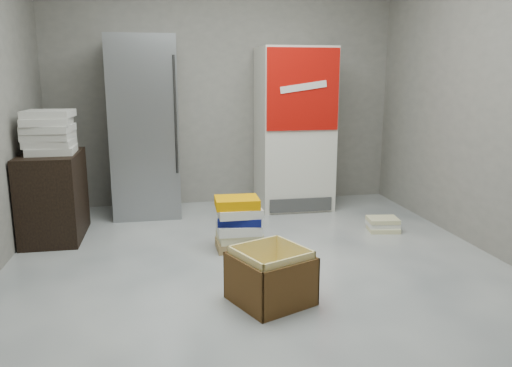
{
  "coord_description": "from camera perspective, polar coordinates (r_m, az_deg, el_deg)",
  "views": [
    {
      "loc": [
        -0.7,
        -3.36,
        1.49
      ],
      "look_at": [
        0.05,
        0.7,
        0.6
      ],
      "focal_mm": 35.0,
      "sensor_mm": 36.0,
      "label": 1
    }
  ],
  "objects": [
    {
      "name": "room_shell",
      "position": [
        3.44,
        1.35,
        17.32
      ],
      "size": [
        4.04,
        5.04,
        2.82
      ],
      "color": "gray",
      "rests_on": "ground"
    },
    {
      "name": "ground",
      "position": [
        3.74,
        1.21,
        -11.29
      ],
      "size": [
        5.0,
        5.0,
        0.0
      ],
      "primitive_type": "plane",
      "color": "silver",
      "rests_on": "ground"
    },
    {
      "name": "cardboard_box",
      "position": [
        3.4,
        1.69,
        -10.96
      ],
      "size": [
        0.61,
        0.61,
        0.37
      ],
      "rotation": [
        0.0,
        0.0,
        0.42
      ],
      "color": "yellow",
      "rests_on": "ground"
    },
    {
      "name": "supply_box_stack",
      "position": [
        4.88,
        -22.56,
        5.45
      ],
      "size": [
        0.44,
        0.44,
        0.39
      ],
      "color": "silver",
      "rests_on": "wood_shelf"
    },
    {
      "name": "coke_cooler",
      "position": [
        5.7,
        4.35,
        6.27
      ],
      "size": [
        0.8,
        0.73,
        1.8
      ],
      "color": "silver",
      "rests_on": "ground"
    },
    {
      "name": "steel_fridge",
      "position": [
        5.52,
        -12.58,
        6.3
      ],
      "size": [
        0.7,
        0.72,
        1.9
      ],
      "color": "#989AA0",
      "rests_on": "ground"
    },
    {
      "name": "phonebook_stack_main",
      "position": [
        4.36,
        -2.01,
        -4.58
      ],
      "size": [
        0.42,
        0.35,
        0.46
      ],
      "rotation": [
        0.0,
        0.0,
        -0.05
      ],
      "color": "#9C7F4D",
      "rests_on": "ground"
    },
    {
      "name": "phonebook_stack_side",
      "position": [
        5.06,
        14.3,
        -4.53
      ],
      "size": [
        0.32,
        0.28,
        0.13
      ],
      "rotation": [
        0.0,
        0.0,
        -0.25
      ],
      "color": "beige",
      "rests_on": "ground"
    },
    {
      "name": "wood_shelf",
      "position": [
        4.99,
        -22.12,
        -1.34
      ],
      "size": [
        0.5,
        0.8,
        0.8
      ],
      "primitive_type": "cube",
      "color": "black",
      "rests_on": "ground"
    }
  ]
}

